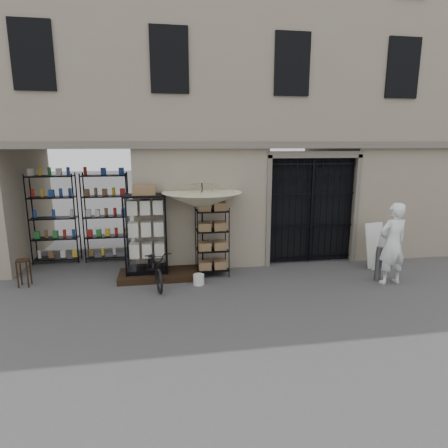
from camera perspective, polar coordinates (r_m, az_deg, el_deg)
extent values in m
plane|color=#262629|center=(8.45, 7.04, -10.80)|extent=(80.00, 80.00, 0.00)
cube|color=gray|center=(11.73, 1.88, 18.12)|extent=(14.00, 4.00, 9.00)
cube|color=black|center=(10.64, -21.38, 1.68)|extent=(3.00, 1.70, 3.00)
cube|color=black|center=(11.18, -21.02, 0.87)|extent=(2.70, 0.50, 2.50)
cube|color=black|center=(10.68, 12.85, 2.24)|extent=(2.50, 0.06, 3.00)
cube|color=black|center=(10.54, 13.16, 1.83)|extent=(0.05, 0.05, 2.80)
cube|color=black|center=(9.56, -9.74, -7.63)|extent=(2.00, 0.90, 0.15)
cube|color=black|center=(9.61, -11.56, -6.78)|extent=(1.09, 0.83, 0.11)
cube|color=silver|center=(9.08, -12.37, -1.92)|extent=(0.88, 0.25, 1.81)
cube|color=silver|center=(9.39, -11.77, -2.12)|extent=(0.90, 0.63, 1.51)
cube|color=olive|center=(9.18, -12.08, 4.74)|extent=(0.63, 0.54, 0.22)
cube|color=black|center=(9.40, -1.84, -2.62)|extent=(0.82, 0.62, 1.77)
cube|color=olive|center=(9.41, -1.84, -2.95)|extent=(0.70, 0.50, 1.33)
cylinder|color=black|center=(9.39, -3.32, -0.88)|extent=(0.04, 0.04, 2.34)
imported|color=beige|center=(9.23, -3.38, 4.27)|extent=(1.77, 1.80, 1.57)
cylinder|color=silver|center=(9.00, -3.88, -8.43)|extent=(0.31, 0.31, 0.25)
imported|color=black|center=(9.16, -10.34, -9.06)|extent=(0.75, 0.99, 1.69)
cylinder|color=black|center=(9.89, -28.36, -4.88)|extent=(0.38, 0.38, 0.03)
cube|color=black|center=(9.98, -28.18, -6.63)|extent=(0.29, 0.29, 0.64)
cylinder|color=#5A5D60|center=(9.89, 22.48, -5.63)|extent=(0.19, 0.19, 0.84)
imported|color=white|center=(9.93, 23.80, -8.23)|extent=(0.95, 2.03, 0.47)
cube|color=silver|center=(10.57, 23.37, -3.48)|extent=(0.61, 0.38, 1.19)
cube|color=silver|center=(10.83, 22.04, -3.01)|extent=(0.61, 0.38, 1.19)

